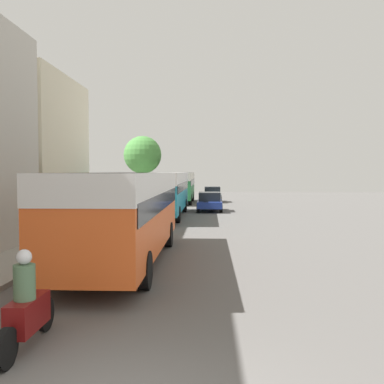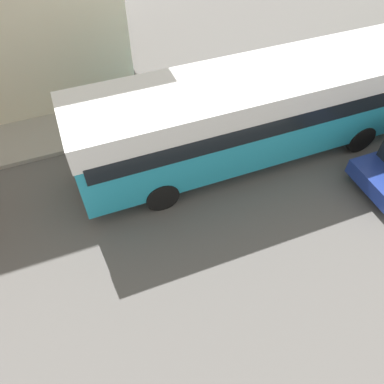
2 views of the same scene
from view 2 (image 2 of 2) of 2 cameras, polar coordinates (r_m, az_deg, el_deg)
bus_following at (r=11.70m, az=9.84°, el=12.88°), size 2.58×11.26×3.00m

